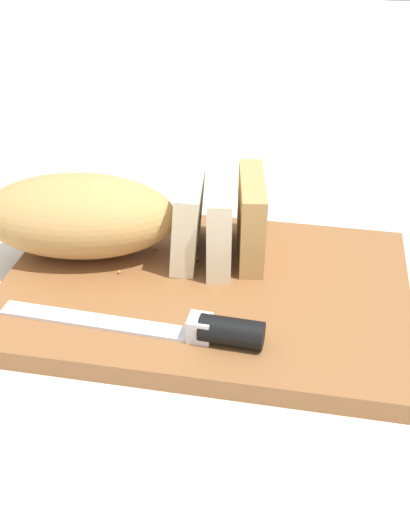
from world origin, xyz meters
name	(u,v)px	position (x,y,z in m)	size (l,w,h in m)	color
ground_plane	(205,299)	(0.00, 0.00, 0.00)	(3.00, 3.00, 0.00)	silver
cutting_board	(205,290)	(0.00, 0.00, 0.01)	(0.39, 0.26, 0.02)	brown
bread_loaf	(115,216)	(-0.10, 0.04, 0.06)	(0.30, 0.14, 0.08)	tan
bread_knife	(199,329)	(0.01, -0.08, 0.03)	(0.24, 0.03, 0.02)	silver
crumb_near_knife	(155,246)	(-0.06, 0.05, 0.02)	(0.01, 0.01, 0.01)	tan
crumb_near_loaf	(196,258)	(-0.02, 0.04, 0.02)	(0.01, 0.01, 0.01)	tan
crumb_stray_left	(184,265)	(-0.03, 0.02, 0.02)	(0.01, 0.01, 0.01)	tan
crumb_stray_right	(121,269)	(-0.09, 0.00, 0.02)	(0.00, 0.00, 0.00)	tan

